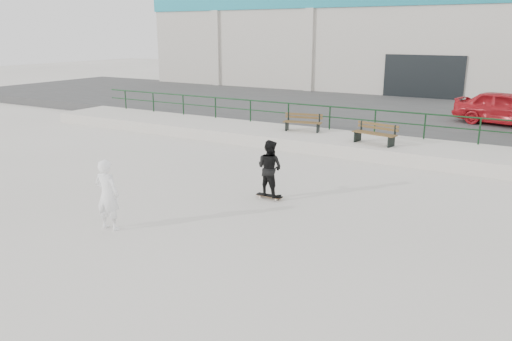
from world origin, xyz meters
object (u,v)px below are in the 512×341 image
Objects in this scene: bench_left at (303,122)px; seated_skater at (107,195)px; bench_right at (375,134)px; standing_skater at (270,168)px; red_car at (507,108)px; skateboard at (269,196)px.

seated_skater is (0.17, -11.26, -0.00)m from bench_left.
standing_skater is at bearing -87.44° from bench_right.
bench_right is (3.44, -0.94, 0.02)m from bench_left.
red_car is 2.80× the size of standing_skater.
bench_right is 6.49m from skateboard.
seated_skater reaches higher than standing_skater.
skateboard is (-1.06, -6.36, -0.82)m from bench_right.
bench_right reaches higher than skateboard.
bench_right is 0.39× the size of red_car.
skateboard is (2.39, -7.30, -0.80)m from bench_left.
bench_right is 10.82m from seated_skater.
bench_right is 7.90m from red_car.
skateboard is at bearing -128.24° from seated_skater.
bench_left is 1.05× the size of standing_skater.
bench_right is 6.44m from standing_skater.
bench_left reaches higher than skateboard.
standing_skater is at bearing 171.69° from red_car.
red_car reaches higher than seated_skater.
bench_right reaches higher than bench_left.
standing_skater is at bearing -83.82° from bench_left.
red_car is at bearing -102.35° from standing_skater.
red_car reaches higher than standing_skater.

